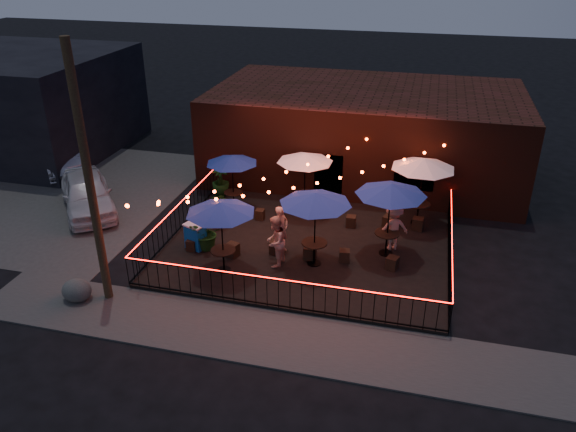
{
  "coord_description": "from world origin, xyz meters",
  "views": [
    {
      "loc": [
        3.73,
        -15.48,
        10.27
      ],
      "look_at": [
        -0.64,
        1.67,
        1.41
      ],
      "focal_mm": 35.0,
      "sensor_mm": 36.0,
      "label": 1
    }
  ],
  "objects_px": {
    "cafe_table_1": "(232,160)",
    "cafe_table_3": "(305,158)",
    "cafe_table_2": "(315,199)",
    "cafe_table_5": "(423,164)",
    "cafe_table_4": "(391,190)",
    "cooler": "(195,236)",
    "boulder": "(77,291)",
    "utility_pole": "(89,181)",
    "cafe_table_0": "(221,209)"
  },
  "relations": [
    {
      "from": "cafe_table_0",
      "to": "cafe_table_4",
      "type": "distance_m",
      "value": 5.74
    },
    {
      "from": "cafe_table_1",
      "to": "cafe_table_3",
      "type": "distance_m",
      "value": 2.92
    },
    {
      "from": "utility_pole",
      "to": "cooler",
      "type": "distance_m",
      "value": 5.04
    },
    {
      "from": "cafe_table_0",
      "to": "cafe_table_5",
      "type": "xyz_separation_m",
      "value": [
        6.14,
        5.18,
        0.15
      ]
    },
    {
      "from": "utility_pole",
      "to": "boulder",
      "type": "distance_m",
      "value": 3.76
    },
    {
      "from": "cafe_table_2",
      "to": "cafe_table_5",
      "type": "xyz_separation_m",
      "value": [
        3.29,
        4.01,
        0.02
      ]
    },
    {
      "from": "utility_pole",
      "to": "boulder",
      "type": "relative_size",
      "value": 8.72
    },
    {
      "from": "cafe_table_3",
      "to": "boulder",
      "type": "xyz_separation_m",
      "value": [
        -5.52,
        -7.76,
        -2.06
      ]
    },
    {
      "from": "cafe_table_0",
      "to": "cooler",
      "type": "distance_m",
      "value": 2.64
    },
    {
      "from": "cafe_table_3",
      "to": "cafe_table_2",
      "type": "bearing_deg",
      "value": -72.63
    },
    {
      "from": "cafe_table_0",
      "to": "cooler",
      "type": "height_order",
      "value": "cafe_table_0"
    },
    {
      "from": "cafe_table_4",
      "to": "cafe_table_5",
      "type": "distance_m",
      "value": 2.88
    },
    {
      "from": "cafe_table_2",
      "to": "cooler",
      "type": "relative_size",
      "value": 2.79
    },
    {
      "from": "cafe_table_5",
      "to": "boulder",
      "type": "distance_m",
      "value": 12.91
    },
    {
      "from": "utility_pole",
      "to": "cafe_table_2",
      "type": "height_order",
      "value": "utility_pole"
    },
    {
      "from": "cafe_table_0",
      "to": "boulder",
      "type": "bearing_deg",
      "value": -146.7
    },
    {
      "from": "utility_pole",
      "to": "cafe_table_0",
      "type": "height_order",
      "value": "utility_pole"
    },
    {
      "from": "cafe_table_0",
      "to": "boulder",
      "type": "relative_size",
      "value": 2.78
    },
    {
      "from": "utility_pole",
      "to": "cafe_table_3",
      "type": "distance_m",
      "value": 8.88
    },
    {
      "from": "cafe_table_1",
      "to": "cafe_table_3",
      "type": "relative_size",
      "value": 0.78
    },
    {
      "from": "cafe_table_4",
      "to": "boulder",
      "type": "height_order",
      "value": "cafe_table_4"
    },
    {
      "from": "cafe_table_1",
      "to": "boulder",
      "type": "relative_size",
      "value": 2.52
    },
    {
      "from": "cafe_table_3",
      "to": "cooler",
      "type": "relative_size",
      "value": 3.11
    },
    {
      "from": "cafe_table_1",
      "to": "cafe_table_4",
      "type": "relative_size",
      "value": 0.86
    },
    {
      "from": "cafe_table_0",
      "to": "cafe_table_4",
      "type": "bearing_deg",
      "value": 25.43
    },
    {
      "from": "cafe_table_0",
      "to": "cooler",
      "type": "xyz_separation_m",
      "value": [
        -1.5,
        1.19,
        -1.82
      ]
    },
    {
      "from": "cafe_table_1",
      "to": "utility_pole",
      "type": "bearing_deg",
      "value": -104.52
    },
    {
      "from": "cafe_table_4",
      "to": "cafe_table_1",
      "type": "bearing_deg",
      "value": 161.12
    },
    {
      "from": "cafe_table_5",
      "to": "cafe_table_1",
      "type": "bearing_deg",
      "value": -176.06
    },
    {
      "from": "cafe_table_2",
      "to": "boulder",
      "type": "height_order",
      "value": "cafe_table_2"
    },
    {
      "from": "cafe_table_2",
      "to": "cafe_table_4",
      "type": "relative_size",
      "value": 0.99
    },
    {
      "from": "utility_pole",
      "to": "cafe_table_3",
      "type": "height_order",
      "value": "utility_pole"
    },
    {
      "from": "cafe_table_4",
      "to": "cooler",
      "type": "relative_size",
      "value": 2.81
    },
    {
      "from": "cooler",
      "to": "cafe_table_3",
      "type": "bearing_deg",
      "value": 72.06
    },
    {
      "from": "cafe_table_2",
      "to": "cafe_table_4",
      "type": "xyz_separation_m",
      "value": [
        2.33,
        1.29,
        0.02
      ]
    },
    {
      "from": "utility_pole",
      "to": "cooler",
      "type": "xyz_separation_m",
      "value": [
        1.56,
        3.41,
        -3.37
      ]
    },
    {
      "from": "cafe_table_1",
      "to": "cafe_table_3",
      "type": "bearing_deg",
      "value": 10.09
    },
    {
      "from": "cafe_table_0",
      "to": "cafe_table_2",
      "type": "relative_size",
      "value": 0.96
    },
    {
      "from": "cafe_table_3",
      "to": "cafe_table_4",
      "type": "bearing_deg",
      "value": -37.2
    },
    {
      "from": "utility_pole",
      "to": "cafe_table_3",
      "type": "relative_size",
      "value": 2.69
    },
    {
      "from": "boulder",
      "to": "cafe_table_2",
      "type": "bearing_deg",
      "value": 28.94
    },
    {
      "from": "cafe_table_3",
      "to": "cooler",
      "type": "bearing_deg",
      "value": -127.86
    },
    {
      "from": "cafe_table_5",
      "to": "cooler",
      "type": "height_order",
      "value": "cafe_table_5"
    },
    {
      "from": "cafe_table_0",
      "to": "cafe_table_3",
      "type": "distance_m",
      "value": 5.42
    },
    {
      "from": "cafe_table_2",
      "to": "cafe_table_5",
      "type": "bearing_deg",
      "value": 50.66
    },
    {
      "from": "cafe_table_2",
      "to": "cafe_table_3",
      "type": "relative_size",
      "value": 0.9
    },
    {
      "from": "utility_pole",
      "to": "cafe_table_2",
      "type": "distance_m",
      "value": 6.96
    },
    {
      "from": "cafe_table_1",
      "to": "cafe_table_4",
      "type": "bearing_deg",
      "value": -18.88
    },
    {
      "from": "cafe_table_1",
      "to": "cafe_table_2",
      "type": "height_order",
      "value": "cafe_table_2"
    },
    {
      "from": "cafe_table_5",
      "to": "boulder",
      "type": "height_order",
      "value": "cafe_table_5"
    }
  ]
}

